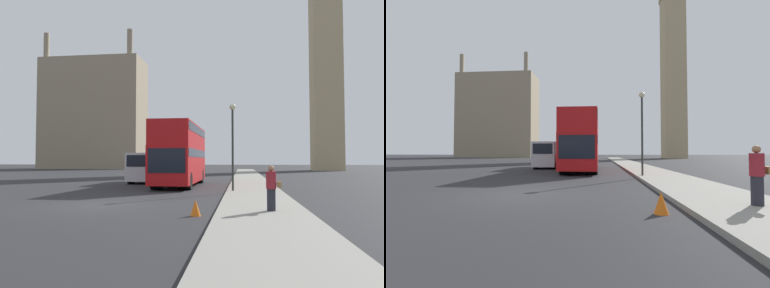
{
  "view_description": "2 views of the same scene",
  "coord_description": "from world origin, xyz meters",
  "views": [
    {
      "loc": [
        5.88,
        -15.07,
        1.86
      ],
      "look_at": [
        2.48,
        10.4,
        3.0
      ],
      "focal_mm": 35.0,
      "sensor_mm": 36.0,
      "label": 1
    },
    {
      "loc": [
        2.81,
        -9.01,
        1.51
      ],
      "look_at": [
        0.32,
        21.34,
        2.5
      ],
      "focal_mm": 24.0,
      "sensor_mm": 36.0,
      "label": 2
    }
  ],
  "objects": [
    {
      "name": "ground_plane",
      "position": [
        0.0,
        0.0,
        0.0
      ],
      "size": [
        300.0,
        300.0,
        0.0
      ],
      "primitive_type": "plane",
      "color": "#28282B"
    },
    {
      "name": "sidewalk_strip",
      "position": [
        6.57,
        0.0,
        0.07
      ],
      "size": [
        3.14,
        120.0,
        0.15
      ],
      "color": "gray",
      "rests_on": "ground_plane"
    },
    {
      "name": "clock_tower",
      "position": [
        21.71,
        57.57,
        31.04
      ],
      "size": [
        5.63,
        5.8,
        60.49
      ],
      "color": "tan",
      "rests_on": "ground_plane"
    },
    {
      "name": "building_block_distant",
      "position": [
        -28.0,
        67.52,
        12.58
      ],
      "size": [
        22.85,
        10.31,
        30.58
      ],
      "color": "gray",
      "rests_on": "ground_plane"
    },
    {
      "name": "red_double_decker_bus",
      "position": [
        1.42,
        12.04,
        2.48
      ],
      "size": [
        2.63,
        10.33,
        4.41
      ],
      "color": "#B71114",
      "rests_on": "ground_plane"
    },
    {
      "name": "white_van",
      "position": [
        -2.1,
        15.85,
        1.33
      ],
      "size": [
        2.09,
        6.01,
        2.46
      ],
      "color": "silver",
      "rests_on": "ground_plane"
    },
    {
      "name": "pedestrian",
      "position": [
        6.88,
        -2.03,
        0.92
      ],
      "size": [
        0.5,
        0.34,
        1.54
      ],
      "color": "#23232D",
      "rests_on": "sidewalk_strip"
    },
    {
      "name": "street_lamp",
      "position": [
        5.36,
        6.43,
        3.49
      ],
      "size": [
        0.36,
        0.36,
        4.98
      ],
      "color": "#2D332D",
      "rests_on": "sidewalk_strip"
    },
    {
      "name": "parked_sedan",
      "position": [
        -3.44,
        40.66,
        0.67
      ],
      "size": [
        1.74,
        4.65,
        1.46
      ],
      "color": "black",
      "rests_on": "ground_plane"
    },
    {
      "name": "traffic_cone",
      "position": [
        4.33,
        -2.53,
        0.28
      ],
      "size": [
        0.36,
        0.36,
        0.55
      ],
      "color": "orange",
      "rests_on": "ground_plane"
    }
  ]
}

